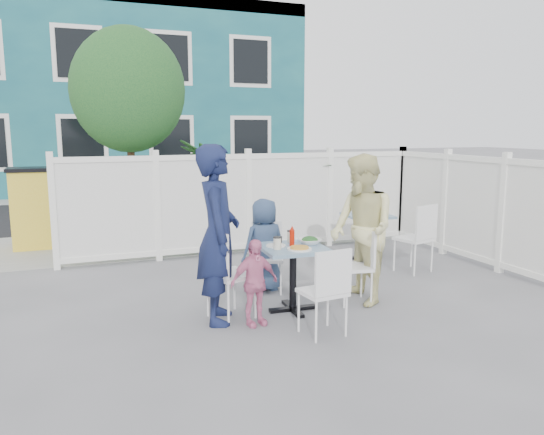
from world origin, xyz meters
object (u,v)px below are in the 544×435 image
object	(u,v)px
chair_left	(225,268)
chair_right	(360,260)
boy	(264,245)
chair_back	(267,251)
chair_near	(327,286)
toddler	(254,282)
main_table	(293,261)
man	(218,234)
utility_cabinet	(34,210)
spare_table	(367,224)
woman	(362,229)

from	to	relation	value
chair_left	chair_right	world-z (taller)	chair_left
boy	chair_back	bearing A→B (deg)	-147.68
chair_near	toddler	xyz separation A→B (m)	(-0.55, 0.55, -0.06)
main_table	man	size ratio (longest dim) A/B	0.39
chair_right	chair_back	size ratio (longest dim) A/B	1.01
chair_near	toddler	bearing A→B (deg)	128.34
utility_cabinet	spare_table	world-z (taller)	utility_cabinet
utility_cabinet	boy	world-z (taller)	utility_cabinet
chair_back	spare_table	bearing A→B (deg)	-134.20
main_table	chair_back	size ratio (longest dim) A/B	0.85
chair_left	man	distance (m)	0.37
utility_cabinet	toddler	bearing A→B (deg)	-63.96
chair_back	chair_near	bearing A→B (deg)	110.25
chair_right	boy	world-z (taller)	boy
chair_back	boy	xyz separation A→B (m)	(-0.05, -0.04, 0.08)
man	toddler	bearing A→B (deg)	-113.65
utility_cabinet	woman	bearing A→B (deg)	-50.27
spare_table	chair_right	size ratio (longest dim) A/B	0.81
utility_cabinet	chair_back	xyz separation A→B (m)	(2.81, -3.57, -0.15)
utility_cabinet	spare_table	bearing A→B (deg)	-28.21
chair_near	man	size ratio (longest dim) A/B	0.48
utility_cabinet	woman	size ratio (longest dim) A/B	0.76
woman	main_table	bearing A→B (deg)	-89.10
spare_table	toddler	xyz separation A→B (m)	(-2.57, -2.05, -0.09)
man	toddler	distance (m)	0.62
toddler	chair_left	bearing A→B (deg)	121.26
main_table	boy	bearing A→B (deg)	92.75
main_table	woman	distance (m)	0.90
spare_table	woman	bearing A→B (deg)	-123.17
spare_table	chair_back	size ratio (longest dim) A/B	0.82
spare_table	boy	world-z (taller)	boy
chair_right	toddler	size ratio (longest dim) A/B	0.96
man	boy	distance (m)	1.18
man	toddler	world-z (taller)	man
chair_right	man	size ratio (longest dim) A/B	0.47
main_table	woman	world-z (taller)	woman
main_table	man	bearing A→B (deg)	-179.98
chair_near	man	bearing A→B (deg)	130.10
woman	boy	xyz separation A→B (m)	(-0.89, 0.81, -0.28)
main_table	chair_left	size ratio (longest dim) A/B	0.76
chair_back	boy	bearing A→B (deg)	60.10
utility_cabinet	woman	world-z (taller)	woman
spare_table	chair_back	xyz separation A→B (m)	(-2.02, -0.96, -0.04)
chair_right	toddler	bearing A→B (deg)	111.24
chair_right	woman	size ratio (longest dim) A/B	0.50
utility_cabinet	chair_left	distance (m)	4.84
main_table	spare_table	world-z (taller)	main_table
main_table	chair_left	distance (m)	0.77
spare_table	man	world-z (taller)	man
chair_back	boy	world-z (taller)	boy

